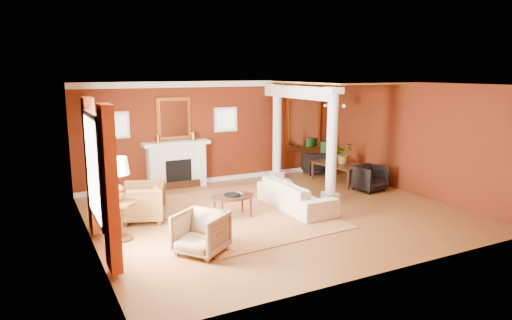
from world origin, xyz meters
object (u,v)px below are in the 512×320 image
armchair_leopard (143,200)px  side_table (118,184)px  coffee_table (233,198)px  dining_table (340,167)px  sofa (296,190)px  armchair_stripe (201,231)px

armchair_leopard → side_table: (-0.66, -0.93, 0.64)m
coffee_table → dining_table: size_ratio=0.60×
coffee_table → side_table: side_table is taller
side_table → dining_table: bearing=15.0°
sofa → coffee_table: (-1.59, 0.08, 0.01)m
armchair_leopard → side_table: bearing=-15.0°
dining_table → sofa: bearing=114.8°
armchair_stripe → coffee_table: 2.08m
armchair_stripe → side_table: 1.89m
sofa → armchair_stripe: 3.29m
armchair_stripe → dining_table: dining_table is taller
armchair_leopard → dining_table: 5.94m
sofa → armchair_leopard: 3.48m
sofa → dining_table: dining_table is taller
side_table → coffee_table: bearing=6.2°
sofa → side_table: side_table is taller
armchair_stripe → side_table: side_table is taller
armchair_leopard → coffee_table: bearing=90.4°
armchair_leopard → coffee_table: size_ratio=0.93×
armchair_leopard → dining_table: bearing=118.4°
armchair_leopard → sofa: bearing=98.1°
side_table → dining_table: 6.81m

